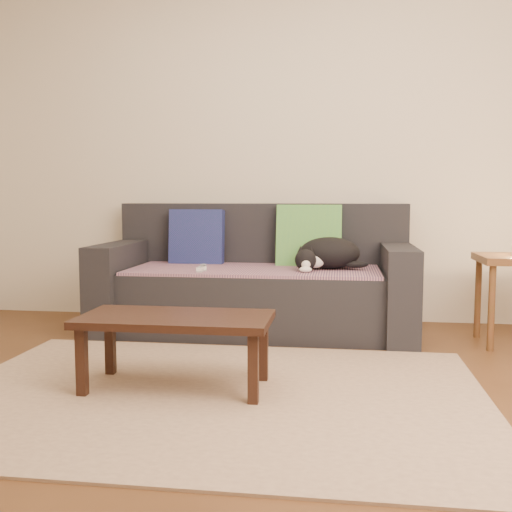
# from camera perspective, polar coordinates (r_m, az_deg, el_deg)

# --- Properties ---
(ground) EXTENTS (4.50, 4.50, 0.00)m
(ground) POSITION_cam_1_polar(r_m,az_deg,el_deg) (2.70, -4.78, -14.18)
(ground) COLOR brown
(ground) RESTS_ON ground
(back_wall) EXTENTS (4.50, 0.04, 2.60)m
(back_wall) POSITION_cam_1_polar(r_m,az_deg,el_deg) (4.53, 0.81, 10.48)
(back_wall) COLOR beige
(back_wall) RESTS_ON ground
(sofa) EXTENTS (2.10, 0.94, 0.87)m
(sofa) POSITION_cam_1_polar(r_m,az_deg,el_deg) (4.13, 0.04, -2.82)
(sofa) COLOR #232328
(sofa) RESTS_ON ground
(throw_blanket) EXTENTS (1.66, 0.74, 0.02)m
(throw_blanket) POSITION_cam_1_polar(r_m,az_deg,el_deg) (4.03, -0.14, -1.31)
(throw_blanket) COLOR #422C54
(throw_blanket) RESTS_ON sofa
(cushion_navy) EXTENTS (0.39, 0.14, 0.40)m
(cushion_navy) POSITION_cam_1_polar(r_m,az_deg,el_deg) (4.35, -5.66, 1.82)
(cushion_navy) COLOR navy
(cushion_navy) RESTS_ON throw_blanket
(cushion_green) EXTENTS (0.46, 0.20, 0.47)m
(cushion_green) POSITION_cam_1_polar(r_m,az_deg,el_deg) (4.23, 5.07, 1.72)
(cushion_green) COLOR #0E5B59
(cushion_green) RESTS_ON throw_blanket
(cat) EXTENTS (0.49, 0.43, 0.21)m
(cat) POSITION_cam_1_polar(r_m,az_deg,el_deg) (4.00, 6.84, 0.21)
(cat) COLOR black
(cat) RESTS_ON throw_blanket
(wii_remote_a) EXTENTS (0.04, 0.15, 0.03)m
(wii_remote_a) POSITION_cam_1_polar(r_m,az_deg,el_deg) (3.88, -5.23, -1.23)
(wii_remote_a) COLOR white
(wii_remote_a) RESTS_ON throw_blanket
(wii_remote_b) EXTENTS (0.07, 0.15, 0.03)m
(wii_remote_b) POSITION_cam_1_polar(r_m,az_deg,el_deg) (3.95, -5.03, -1.09)
(wii_remote_b) COLOR white
(wii_remote_b) RESTS_ON throw_blanket
(rug) EXTENTS (2.50, 1.80, 0.01)m
(rug) POSITION_cam_1_polar(r_m,az_deg,el_deg) (2.84, -4.09, -13.07)
(rug) COLOR tan
(rug) RESTS_ON ground
(coffee_table) EXTENTS (0.90, 0.45, 0.36)m
(coffee_table) POSITION_cam_1_polar(r_m,az_deg,el_deg) (2.87, -7.65, -6.52)
(coffee_table) COLOR black
(coffee_table) RESTS_ON rug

